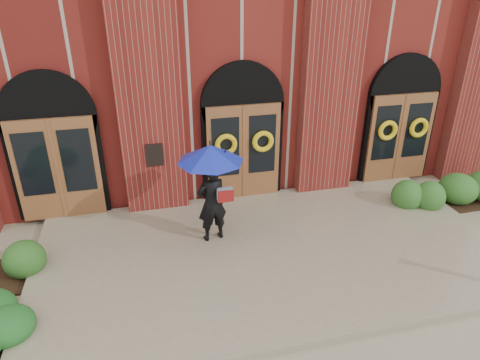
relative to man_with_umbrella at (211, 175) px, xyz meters
name	(u,v)px	position (x,y,z in m)	size (l,w,h in m)	color
ground	(274,258)	(1.17, -0.88, -1.72)	(90.00, 90.00, 0.00)	gray
landing	(272,252)	(1.17, -0.73, -1.65)	(10.00, 5.30, 0.15)	gray
church_building	(202,36)	(1.17, 7.91, 1.78)	(16.20, 12.53, 7.00)	maroon
man_with_umbrella	(211,175)	(0.00, 0.00, 0.00)	(1.67, 1.67, 2.25)	black
hedge_wall_right	(445,189)	(6.37, 0.50, -1.34)	(2.95, 1.18, 0.76)	#2B5B20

